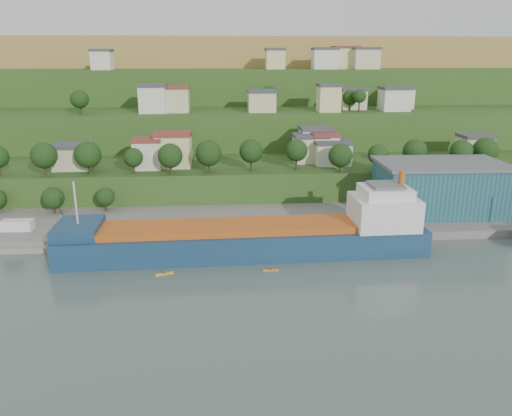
{
  "coord_description": "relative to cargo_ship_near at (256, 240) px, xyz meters",
  "views": [
    {
      "loc": [
        -7.26,
        -87.7,
        39.93
      ],
      "look_at": [
        -0.02,
        15.0,
        8.53
      ],
      "focal_mm": 35.0,
      "sensor_mm": 36.0,
      "label": 1
    }
  ],
  "objects": [
    {
      "name": "ground",
      "position": [
        0.31,
        -9.88,
        -3.12
      ],
      "size": [
        500.0,
        500.0,
        0.0
      ],
      "primitive_type": "plane",
      "color": "#495851",
      "rests_on": "ground"
    },
    {
      "name": "quay",
      "position": [
        20.31,
        18.12,
        -3.12
      ],
      "size": [
        220.0,
        26.0,
        4.0
      ],
      "primitive_type": "cube",
      "color": "slate",
      "rests_on": "ground"
    },
    {
      "name": "pebble_beach",
      "position": [
        -54.69,
        12.12,
        -3.12
      ],
      "size": [
        40.0,
        18.0,
        2.4
      ],
      "primitive_type": "cube",
      "color": "slate",
      "rests_on": "ground"
    },
    {
      "name": "hillside",
      "position": [
        0.34,
        158.8,
        -3.05
      ],
      "size": [
        360.0,
        211.24,
        96.0
      ],
      "color": "#284719",
      "rests_on": "ground"
    },
    {
      "name": "cargo_ship_near",
      "position": [
        0.0,
        0.0,
        0.0
      ],
      "size": [
        76.31,
        14.16,
        19.54
      ],
      "rotation": [
        0.0,
        0.0,
        0.03
      ],
      "color": "navy",
      "rests_on": "ground"
    },
    {
      "name": "warehouse",
      "position": [
        47.69,
        20.43,
        5.31
      ],
      "size": [
        31.44,
        19.72,
        12.8
      ],
      "rotation": [
        0.0,
        0.0,
        -0.02
      ],
      "color": "#1B4A53",
      "rests_on": "quay"
    },
    {
      "name": "caravan",
      "position": [
        -53.56,
        13.06,
        -0.33
      ],
      "size": [
        6.87,
        2.97,
        3.18
      ],
      "primitive_type": "cube",
      "rotation": [
        0.0,
        0.0,
        -0.02
      ],
      "color": "white",
      "rests_on": "pebble_beach"
    },
    {
      "name": "dinghy",
      "position": [
        -43.62,
        11.71,
        -1.55
      ],
      "size": [
        3.97,
        2.5,
        0.74
      ],
      "primitive_type": "cube",
      "rotation": [
        0.0,
        0.0,
        -0.32
      ],
      "color": "silver",
      "rests_on": "pebble_beach"
    },
    {
      "name": "kayak_orange",
      "position": [
        2.2,
        -8.95,
        -2.9
      ],
      "size": [
        3.01,
        0.53,
        0.75
      ],
      "rotation": [
        0.0,
        0.0,
        0.0
      ],
      "color": "orange",
      "rests_on": "ground"
    },
    {
      "name": "kayak_yellow",
      "position": [
        -18.3,
        -9.18,
        -2.86
      ],
      "size": [
        3.51,
        1.71,
        0.87
      ],
      "rotation": [
        0.0,
        0.0,
        0.33
      ],
      "color": "gold",
      "rests_on": "ground"
    }
  ]
}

